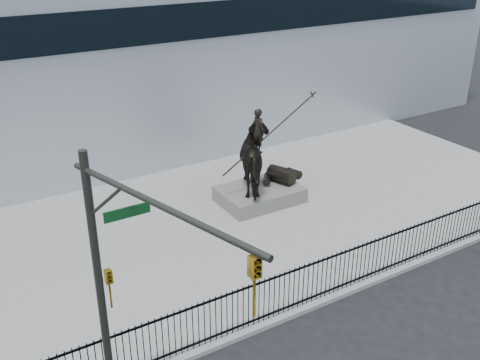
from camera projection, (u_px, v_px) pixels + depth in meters
ground at (342, 325)px, 16.78m from camera, size 120.00×120.00×0.00m
plaza at (225, 225)px, 22.18m from camera, size 30.00×12.00×0.15m
building at (104, 54)px, 30.42m from camera, size 44.00×14.00×9.00m
picket_fence at (318, 279)px, 17.38m from camera, size 22.10×0.10×1.50m
statue_plinth at (260, 194)px, 23.81m from camera, size 3.40×2.36×0.63m
equestrian_statue at (262, 158)px, 23.16m from camera, size 4.32×2.69×3.66m
traffic_signal_left at (124, 296)px, 11.42m from camera, size 1.52×4.84×7.00m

